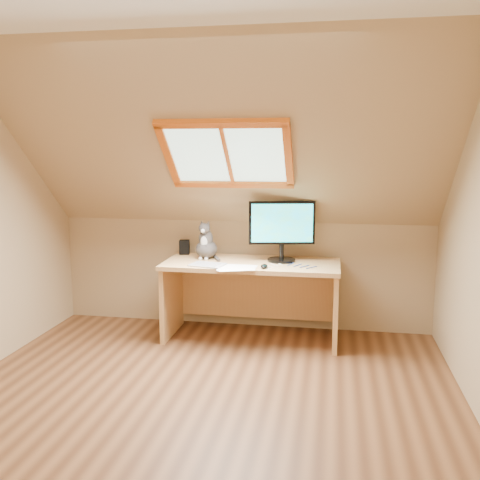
# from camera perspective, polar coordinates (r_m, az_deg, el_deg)

# --- Properties ---
(ground) EXTENTS (3.50, 3.50, 0.00)m
(ground) POSITION_cam_1_polar(r_m,az_deg,el_deg) (3.63, -4.62, -17.55)
(ground) COLOR brown
(ground) RESTS_ON ground
(room_shell) EXTENTS (3.52, 3.52, 2.41)m
(room_shell) POSITION_cam_1_polar(r_m,az_deg,el_deg) (3.16, -5.40, 5.46)
(room_shell) COLOR tan
(room_shell) RESTS_ON ground
(desk) EXTENTS (1.52, 0.67, 0.69)m
(desk) POSITION_cam_1_polar(r_m,az_deg,el_deg) (4.77, 1.36, -4.74)
(desk) COLOR tan
(desk) RESTS_ON ground
(monitor) EXTENTS (0.57, 0.24, 0.53)m
(monitor) POSITION_cam_1_polar(r_m,az_deg,el_deg) (4.64, 4.48, 1.39)
(monitor) COLOR black
(monitor) RESTS_ON desk
(cat) EXTENTS (0.21, 0.25, 0.35)m
(cat) POSITION_cam_1_polar(r_m,az_deg,el_deg) (4.80, -3.63, -0.50)
(cat) COLOR #433D3B
(cat) RESTS_ON desk
(desk_speaker) EXTENTS (0.11, 0.11, 0.13)m
(desk_speaker) POSITION_cam_1_polar(r_m,az_deg,el_deg) (5.03, -5.95, -0.76)
(desk_speaker) COLOR black
(desk_speaker) RESTS_ON desk
(graphics_tablet) EXTENTS (0.32, 0.26, 0.01)m
(graphics_tablet) POSITION_cam_1_polar(r_m,az_deg,el_deg) (4.52, -3.50, -2.66)
(graphics_tablet) COLOR #B2B2B7
(graphics_tablet) RESTS_ON desk
(mouse) EXTENTS (0.06, 0.11, 0.03)m
(mouse) POSITION_cam_1_polar(r_m,az_deg,el_deg) (4.42, 2.59, -2.81)
(mouse) COLOR black
(mouse) RESTS_ON desk
(papers) EXTENTS (0.35, 0.30, 0.01)m
(papers) POSITION_cam_1_polar(r_m,az_deg,el_deg) (4.42, -0.09, -2.97)
(papers) COLOR white
(papers) RESTS_ON desk
(cables) EXTENTS (0.51, 0.26, 0.01)m
(cables) POSITION_cam_1_polar(r_m,az_deg,el_deg) (4.51, 5.31, -2.75)
(cables) COLOR silver
(cables) RESTS_ON desk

